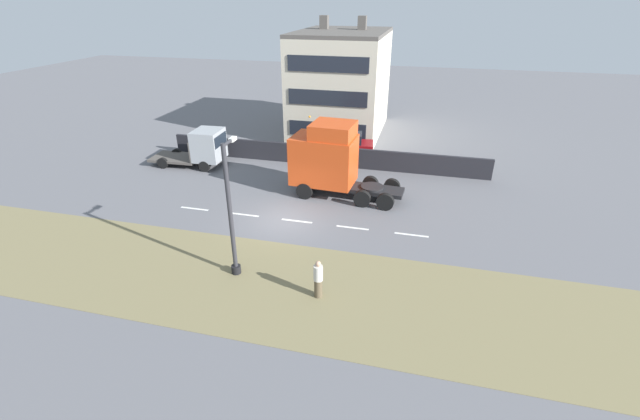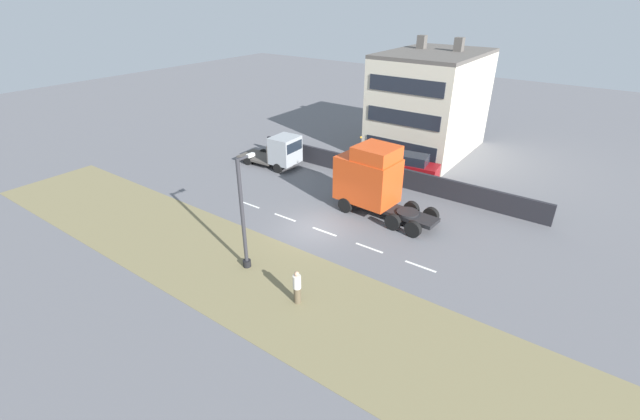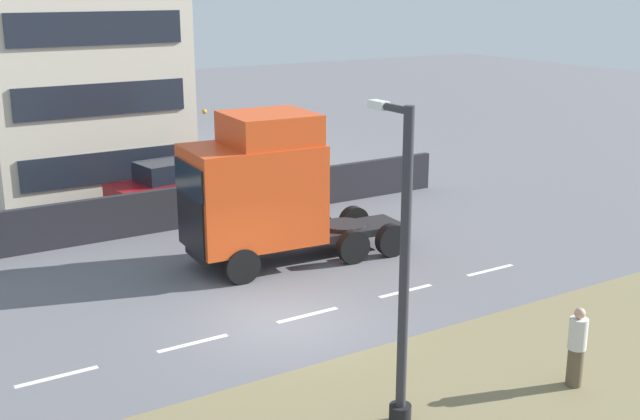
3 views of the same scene
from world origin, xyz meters
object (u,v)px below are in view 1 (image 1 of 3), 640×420
Objects in this scene: lorry_cab at (328,159)px; lamp_post at (232,220)px; pedestrian at (318,280)px; flatbed_truck at (203,147)px; parked_car at (344,146)px.

lamp_post is (-9.53, 2.09, 0.42)m from lorry_cab.
lamp_post is at bearing 78.94° from pedestrian.
flatbed_truck is 1.20× the size of parked_car.
flatbed_truck is at bearing 33.13° from lamp_post.
lamp_post is 3.49× the size of pedestrian.
lamp_post reaches higher than lorry_cab.
lamp_post is at bearing 165.99° from parked_car.
flatbed_truck is 3.14× the size of pedestrian.
flatbed_truck is (2.55, 9.97, -0.87)m from lorry_cab.
pedestrian is at bearing 179.95° from parked_car.
parked_car is 16.41m from lamp_post.
pedestrian is (-17.01, -2.25, -0.12)m from parked_car.
lorry_cab is 10.61m from pedestrian.
flatbed_truck is at bearing 79.65° from lorry_cab.
lorry_cab reaches higher than pedestrian.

